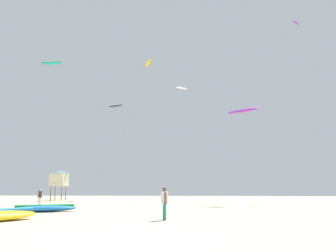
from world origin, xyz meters
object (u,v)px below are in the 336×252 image
kite_aloft_3 (116,106)px  person_midground (40,196)px  kite_aloft_6 (182,88)px  lifeguard_tower (59,178)px  person_foreground (165,201)px  kite_aloft_0 (52,63)px  kite_grounded_mid (45,208)px  kite_aloft_8 (243,111)px  kite_aloft_7 (148,63)px  kite_aloft_2 (296,23)px

kite_aloft_3 → person_midground: bearing=-97.3°
kite_aloft_6 → lifeguard_tower: bearing=-153.7°
person_foreground → kite_aloft_0: (-21.68, 32.41, 20.61)m
lifeguard_tower → kite_grounded_mid: bearing=-69.8°
kite_aloft_0 → kite_aloft_8: size_ratio=1.00×
kite_grounded_mid → kite_aloft_7: (3.04, 29.61, 21.92)m
kite_aloft_0 → kite_aloft_7: 15.72m
kite_grounded_mid → kite_aloft_7: bearing=84.1°
kite_aloft_8 → kite_aloft_3: bearing=138.8°
kite_aloft_0 → kite_aloft_7: bearing=10.0°
person_foreground → kite_aloft_8: (6.80, 17.67, 8.87)m
kite_aloft_3 → kite_aloft_8: bearing=-41.2°
kite_grounded_mid → kite_aloft_6: 35.46m
person_midground → kite_aloft_0: kite_aloft_0 is taller
person_midground → kite_aloft_7: kite_aloft_7 is taller
person_midground → kite_aloft_3: 23.88m
person_foreground → kite_aloft_6: kite_aloft_6 is taller
kite_aloft_2 → kite_aloft_6: size_ratio=0.87×
kite_aloft_2 → kite_aloft_3: kite_aloft_2 is taller
lifeguard_tower → kite_aloft_6: size_ratio=1.87×
kite_aloft_6 → kite_aloft_2: bearing=-22.8°
kite_aloft_3 → kite_aloft_8: 24.22m
person_midground → lifeguard_tower: (-3.56, 13.14, 2.12)m
lifeguard_tower → kite_aloft_6: kite_aloft_6 is taller
kite_aloft_0 → kite_aloft_6: 21.55m
person_foreground → person_midground: size_ratio=1.11×
person_foreground → kite_aloft_0: kite_aloft_0 is taller
kite_grounded_mid → kite_aloft_6: kite_aloft_6 is taller
kite_aloft_7 → kite_aloft_8: size_ratio=0.96×
person_midground → kite_aloft_3: kite_aloft_3 is taller
person_foreground → kite_aloft_0: size_ratio=0.49×
person_foreground → kite_grounded_mid: bearing=-47.3°
person_foreground → kite_aloft_7: kite_aloft_7 is taller
kite_aloft_0 → kite_aloft_8: 34.15m
kite_aloft_3 → kite_aloft_6: size_ratio=1.23×
kite_grounded_mid → kite_aloft_0: size_ratio=1.23×
kite_aloft_3 → kite_aloft_8: kite_aloft_3 is taller
kite_aloft_0 → kite_aloft_3: 12.79m
person_midground → kite_aloft_6: (12.93, 21.30, 16.79)m
lifeguard_tower → kite_aloft_3: (6.06, 6.32, 11.48)m
kite_aloft_6 → kite_aloft_7: (-5.53, -0.03, 4.45)m
kite_aloft_2 → kite_aloft_8: kite_aloft_2 is taller
kite_grounded_mid → kite_aloft_0: bearing=114.8°
lifeguard_tower → kite_aloft_2: bearing=1.9°
lifeguard_tower → kite_aloft_2: 39.80m
person_foreground → kite_aloft_2: bearing=-136.1°
kite_grounded_mid → kite_aloft_3: (-1.85, 27.81, 14.28)m
person_foreground → kite_aloft_8: 20.91m
kite_aloft_0 → kite_aloft_6: size_ratio=1.66×
person_midground → kite_aloft_6: kite_aloft_6 is taller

